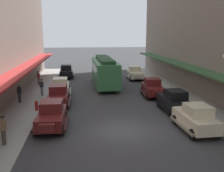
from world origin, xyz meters
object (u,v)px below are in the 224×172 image
parked_car_1 (60,86)px  pedestrian_5 (3,130)px  pedestrian_0 (19,93)px  pedestrian_3 (42,87)px  parked_car_3 (52,115)px  parked_car_6 (196,117)px  parked_car_2 (135,73)px  parked_car_7 (66,71)px  streetcar (105,71)px  parked_car_5 (58,96)px  fire_hydrant (36,106)px  parked_car_0 (153,87)px  pedestrian_1 (39,78)px  parked_car_4 (174,100)px

parked_car_1 → pedestrian_5: parked_car_1 is taller
pedestrian_0 → pedestrian_3: 2.95m
parked_car_3 → pedestrian_5: bearing=-130.3°
parked_car_6 → pedestrian_5: parked_car_6 is taller
pedestrian_5 → parked_car_6: bearing=5.3°
pedestrian_0 → parked_car_3: bearing=-61.3°
parked_car_3 → pedestrian_3: 9.18m
parked_car_2 → parked_car_7: bearing=165.2°
streetcar → pedestrian_5: (-7.23, -16.50, -0.89)m
parked_car_2 → pedestrian_0: bearing=-139.1°
parked_car_2 → parked_car_3: 20.13m
parked_car_5 → parked_car_6: size_ratio=1.00×
parked_car_5 → streetcar: size_ratio=0.44×
parked_car_1 → pedestrian_0: 4.59m
parked_car_6 → pedestrian_3: parked_car_6 is taller
fire_hydrant → pedestrian_3: (-0.30, 5.20, 0.45)m
parked_car_7 → parked_car_3: bearing=-89.7°
pedestrian_3 → pedestrian_5: 11.77m
parked_car_0 → pedestrian_3: bearing=174.8°
parked_car_3 → fire_hydrant: 4.13m
parked_car_5 → fire_hydrant: bearing=-133.6°
parked_car_0 → parked_car_7: size_ratio=1.01×
pedestrian_1 → parked_car_2: bearing=14.9°
parked_car_1 → pedestrian_0: bearing=-138.6°
pedestrian_0 → parked_car_7: bearing=75.9°
parked_car_2 → pedestrian_3: (-11.38, -8.81, 0.07)m
parked_car_2 → pedestrian_5: 23.72m
parked_car_6 → streetcar: size_ratio=0.45×
parked_car_5 → pedestrian_5: parked_car_5 is taller
parked_car_2 → parked_car_1: bearing=-139.3°
streetcar → fire_hydrant: (-6.50, -9.95, -1.34)m
pedestrian_1 → pedestrian_3: size_ratio=1.00×
parked_car_4 → pedestrian_3: (-11.54, 6.31, 0.07)m
parked_car_4 → pedestrian_1: bearing=137.1°
pedestrian_0 → pedestrian_1: bearing=86.5°
parked_car_1 → parked_car_5: (0.11, -4.07, 0.00)m
parked_car_3 → fire_hydrant: parked_car_3 is taller
parked_car_4 → parked_car_7: size_ratio=1.00×
fire_hydrant → pedestrian_1: bearing=97.7°
parked_car_6 → parked_car_2: bearing=90.0°
parked_car_1 → pedestrian_3: 1.91m
pedestrian_0 → pedestrian_3: bearing=56.6°
parked_car_4 → pedestrian_0: bearing=163.7°
parked_car_3 → pedestrian_3: size_ratio=2.57×
parked_car_3 → fire_hydrant: size_ratio=5.23×
parked_car_3 → parked_car_4: (9.60, 2.66, 0.00)m
parked_car_3 → pedestrian_1: size_ratio=2.57×
pedestrian_3 → pedestrian_1: bearing=101.8°
parked_car_4 → parked_car_7: (-9.71, 17.64, 0.00)m
parked_car_0 → fire_hydrant: parked_car_0 is taller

